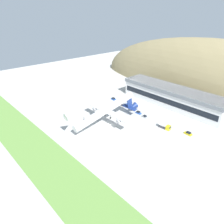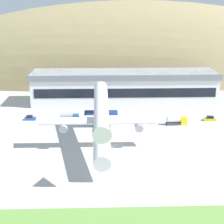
% 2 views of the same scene
% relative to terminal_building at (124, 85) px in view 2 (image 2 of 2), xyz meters
% --- Properties ---
extents(ground_plane, '(337.40, 337.40, 0.00)m').
position_rel_terminal_building_xyz_m(ground_plane, '(-8.25, -50.35, -7.36)').
color(ground_plane, '#B7B5AF').
extents(hill_backdrop, '(243.10, 60.25, 82.34)m').
position_rel_terminal_building_xyz_m(hill_backdrop, '(8.90, 48.22, -7.36)').
color(hill_backdrop, '#8E7F56').
rests_on(hill_backdrop, ground_plane).
extents(terminal_building, '(75.34, 17.45, 12.98)m').
position_rel_terminal_building_xyz_m(terminal_building, '(0.00, 0.00, 0.00)').
color(terminal_building, silver).
rests_on(terminal_building, ground_plane).
extents(cargo_airplane, '(34.90, 51.97, 14.50)m').
position_rel_terminal_building_xyz_m(cargo_airplane, '(-9.74, -51.44, 1.61)').
color(cargo_airplane, silver).
extents(service_car_0, '(4.35, 2.28, 1.59)m').
position_rel_terminal_building_xyz_m(service_car_0, '(28.35, -26.04, -6.70)').
color(service_car_0, gold).
rests_on(service_car_0, ground_plane).
extents(service_car_1, '(3.69, 1.82, 1.59)m').
position_rel_terminal_building_xyz_m(service_car_1, '(-0.39, -28.17, -6.70)').
color(service_car_1, '#999EA3').
rests_on(service_car_1, ground_plane).
extents(service_car_2, '(3.88, 1.87, 1.70)m').
position_rel_terminal_building_xyz_m(service_car_2, '(-34.64, -23.22, -6.66)').
color(service_car_2, '#264C99').
rests_on(service_car_2, ground_plane).
extents(service_car_3, '(3.79, 1.76, 1.66)m').
position_rel_terminal_building_xyz_m(service_car_3, '(-6.76, -26.79, -6.67)').
color(service_car_3, '#264C99').
rests_on(service_car_3, ground_plane).
extents(fuel_truck, '(6.85, 2.76, 3.26)m').
position_rel_terminal_building_xyz_m(fuel_truck, '(-20.86, -25.27, -5.84)').
color(fuel_truck, '#264C99').
rests_on(fuel_truck, ground_plane).
extents(box_truck, '(7.03, 2.85, 3.19)m').
position_rel_terminal_building_xyz_m(box_truck, '(15.81, -30.09, -5.85)').
color(box_truck, gold).
rests_on(box_truck, ground_plane).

